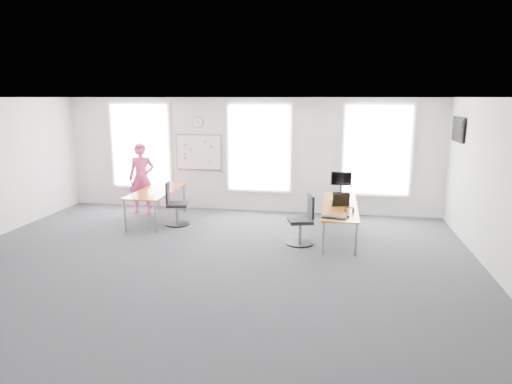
% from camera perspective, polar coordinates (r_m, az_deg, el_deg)
% --- Properties ---
extents(floor, '(10.00, 10.00, 0.00)m').
position_cam_1_polar(floor, '(8.66, -6.01, -8.59)').
color(floor, '#2C2B31').
rests_on(floor, ground).
extents(ceiling, '(10.00, 10.00, 0.00)m').
position_cam_1_polar(ceiling, '(8.12, -6.47, 11.67)').
color(ceiling, silver).
rests_on(ceiling, ground).
extents(wall_back, '(10.00, 0.00, 10.00)m').
position_cam_1_polar(wall_back, '(12.11, -0.98, 4.63)').
color(wall_back, silver).
rests_on(wall_back, ground).
extents(wall_front, '(10.00, 0.00, 10.00)m').
position_cam_1_polar(wall_front, '(4.68, -20.03, -7.72)').
color(wall_front, silver).
rests_on(wall_front, ground).
extents(wall_right, '(0.00, 10.00, 10.00)m').
position_cam_1_polar(wall_right, '(8.40, 28.67, -0.00)').
color(wall_right, silver).
rests_on(wall_right, ground).
extents(window_left, '(1.60, 0.06, 2.20)m').
position_cam_1_polar(window_left, '(12.96, -14.21, 5.64)').
color(window_left, silver).
rests_on(window_left, wall_back).
extents(window_mid, '(1.60, 0.06, 2.20)m').
position_cam_1_polar(window_mid, '(12.00, 0.40, 5.53)').
color(window_mid, silver).
rests_on(window_mid, wall_back).
extents(window_right, '(1.60, 0.06, 2.20)m').
position_cam_1_polar(window_right, '(11.88, 14.87, 5.08)').
color(window_right, silver).
rests_on(window_right, wall_back).
extents(desk_right, '(0.74, 2.78, 0.68)m').
position_cam_1_polar(desk_right, '(10.19, 10.44, -1.88)').
color(desk_right, '#BA7821').
rests_on(desk_right, ground).
extents(desk_left, '(0.85, 2.12, 0.77)m').
position_cam_1_polar(desk_left, '(11.43, -12.34, -0.10)').
color(desk_left, '#BA7821').
rests_on(desk_left, ground).
extents(chair_right, '(0.58, 0.58, 1.04)m').
position_cam_1_polar(chair_right, '(9.49, 5.92, -3.86)').
color(chair_right, black).
rests_on(chair_right, ground).
extents(chair_left, '(0.57, 0.57, 1.04)m').
position_cam_1_polar(chair_left, '(11.03, -10.13, -1.77)').
color(chair_left, black).
rests_on(chair_left, ground).
extents(person, '(0.75, 0.58, 1.84)m').
position_cam_1_polar(person, '(12.30, -14.09, 1.67)').
color(person, '#DE3673').
rests_on(person, ground).
extents(whiteboard, '(1.20, 0.03, 0.90)m').
position_cam_1_polar(whiteboard, '(12.40, -7.17, 4.94)').
color(whiteboard, white).
rests_on(whiteboard, wall_back).
extents(wall_clock, '(0.30, 0.04, 0.30)m').
position_cam_1_polar(wall_clock, '(12.33, -7.27, 8.64)').
color(wall_clock, gray).
rests_on(wall_clock, wall_back).
extents(tv, '(0.06, 0.90, 0.55)m').
position_cam_1_polar(tv, '(11.15, 23.99, 7.15)').
color(tv, black).
rests_on(tv, wall_right).
extents(keyboard, '(0.50, 0.29, 0.02)m').
position_cam_1_polar(keyboard, '(9.07, 9.74, -3.18)').
color(keyboard, black).
rests_on(keyboard, desk_right).
extents(mouse, '(0.11, 0.14, 0.05)m').
position_cam_1_polar(mouse, '(9.17, 11.42, -3.01)').
color(mouse, black).
rests_on(mouse, desk_right).
extents(lens_cap, '(0.07, 0.07, 0.01)m').
position_cam_1_polar(lens_cap, '(9.45, 11.44, -2.69)').
color(lens_cap, black).
rests_on(lens_cap, desk_right).
extents(headphones, '(0.19, 0.10, 0.11)m').
position_cam_1_polar(headphones, '(9.59, 11.56, -2.19)').
color(headphones, black).
rests_on(headphones, desk_right).
extents(laptop_sleeve, '(0.39, 0.29, 0.30)m').
position_cam_1_polar(laptop_sleeve, '(10.03, 10.59, -0.96)').
color(laptop_sleeve, black).
rests_on(laptop_sleeve, desk_right).
extents(paper_stack, '(0.33, 0.27, 0.10)m').
position_cam_1_polar(paper_stack, '(10.37, 10.10, -1.10)').
color(paper_stack, beige).
rests_on(paper_stack, desk_right).
extents(monitor, '(0.50, 0.20, 0.56)m').
position_cam_1_polar(monitor, '(11.26, 10.60, 1.38)').
color(monitor, black).
rests_on(monitor, desk_right).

